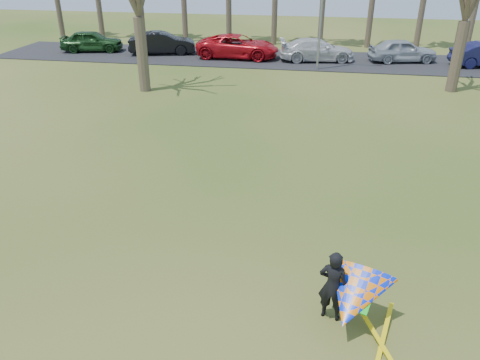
% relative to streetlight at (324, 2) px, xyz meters
% --- Properties ---
extents(ground, '(100.00, 100.00, 0.00)m').
position_rel_streetlight_xyz_m(ground, '(-2.16, -22.00, -4.46)').
color(ground, '#1E480F').
rests_on(ground, ground).
extents(parking_strip, '(46.00, 7.00, 0.06)m').
position_rel_streetlight_xyz_m(parking_strip, '(-2.16, 3.00, -4.43)').
color(parking_strip, black).
rests_on(parking_strip, ground).
extents(streetlight, '(2.28, 0.18, 8.00)m').
position_rel_streetlight_xyz_m(streetlight, '(0.00, 0.00, 0.00)').
color(streetlight, gray).
rests_on(streetlight, ground).
extents(car_0, '(5.15, 2.91, 1.65)m').
position_rel_streetlight_xyz_m(car_0, '(-18.33, 3.13, -3.58)').
color(car_0, '#183E18').
rests_on(car_0, parking_strip).
extents(car_1, '(5.44, 3.07, 1.70)m').
position_rel_streetlight_xyz_m(car_1, '(-12.39, 3.12, -3.56)').
color(car_1, black).
rests_on(car_1, parking_strip).
extents(car_2, '(6.27, 3.02, 1.72)m').
position_rel_streetlight_xyz_m(car_2, '(-6.26, 2.74, -3.54)').
color(car_2, red).
rests_on(car_2, parking_strip).
extents(car_3, '(5.79, 3.13, 1.59)m').
position_rel_streetlight_xyz_m(car_3, '(-0.28, 2.70, -3.61)').
color(car_3, silver).
rests_on(car_3, parking_strip).
extents(car_4, '(5.16, 2.96, 1.65)m').
position_rel_streetlight_xyz_m(car_4, '(5.92, 3.45, -3.58)').
color(car_4, '#A1A8AE').
rests_on(car_4, parking_strip).
extents(kite_flyer, '(2.13, 2.39, 2.02)m').
position_rel_streetlight_xyz_m(kite_flyer, '(1.14, -24.71, -3.61)').
color(kite_flyer, black).
rests_on(kite_flyer, ground).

